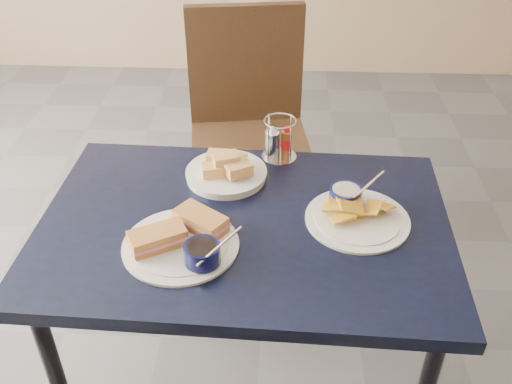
{
  "coord_description": "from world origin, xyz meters",
  "views": [
    {
      "loc": [
        0.05,
        -1.42,
        1.71
      ],
      "look_at": [
        -0.01,
        -0.18,
        0.82
      ],
      "focal_mm": 40.0,
      "sensor_mm": 36.0,
      "label": 1
    }
  ],
  "objects_px": {
    "dining_table": "(245,242)",
    "chair_far": "(251,116)",
    "plantain_plate": "(353,210)",
    "sandwich_plate": "(184,239)",
    "condiment_caddy": "(278,142)",
    "bread_basket": "(226,170)"
  },
  "relations": [
    {
      "from": "dining_table",
      "to": "sandwich_plate",
      "type": "relative_size",
      "value": 3.6
    },
    {
      "from": "chair_far",
      "to": "condiment_caddy",
      "type": "height_order",
      "value": "chair_far"
    },
    {
      "from": "bread_basket",
      "to": "sandwich_plate",
      "type": "bearing_deg",
      "value": -103.98
    },
    {
      "from": "dining_table",
      "to": "chair_far",
      "type": "bearing_deg",
      "value": 92.03
    },
    {
      "from": "condiment_caddy",
      "to": "sandwich_plate",
      "type": "bearing_deg",
      "value": -117.66
    },
    {
      "from": "chair_far",
      "to": "dining_table",
      "type": "bearing_deg",
      "value": -87.97
    },
    {
      "from": "bread_basket",
      "to": "chair_far",
      "type": "bearing_deg",
      "value": 87.23
    },
    {
      "from": "chair_far",
      "to": "bread_basket",
      "type": "distance_m",
      "value": 0.73
    },
    {
      "from": "sandwich_plate",
      "to": "condiment_caddy",
      "type": "bearing_deg",
      "value": 62.34
    },
    {
      "from": "chair_far",
      "to": "bread_basket",
      "type": "xyz_separation_m",
      "value": [
        -0.03,
        -0.71,
        0.19
      ]
    },
    {
      "from": "bread_basket",
      "to": "dining_table",
      "type": "bearing_deg",
      "value": -72.27
    },
    {
      "from": "dining_table",
      "to": "sandwich_plate",
      "type": "height_order",
      "value": "sandwich_plate"
    },
    {
      "from": "dining_table",
      "to": "sandwich_plate",
      "type": "bearing_deg",
      "value": -143.08
    },
    {
      "from": "chair_far",
      "to": "sandwich_plate",
      "type": "relative_size",
      "value": 3.22
    },
    {
      "from": "chair_far",
      "to": "plantain_plate",
      "type": "height_order",
      "value": "chair_far"
    },
    {
      "from": "chair_far",
      "to": "condiment_caddy",
      "type": "relative_size",
      "value": 7.45
    },
    {
      "from": "dining_table",
      "to": "chair_far",
      "type": "height_order",
      "value": "chair_far"
    },
    {
      "from": "dining_table",
      "to": "bread_basket",
      "type": "relative_size",
      "value": 4.75
    },
    {
      "from": "plantain_plate",
      "to": "sandwich_plate",
      "type": "bearing_deg",
      "value": -161.4
    },
    {
      "from": "bread_basket",
      "to": "condiment_caddy",
      "type": "distance_m",
      "value": 0.2
    },
    {
      "from": "dining_table",
      "to": "condiment_caddy",
      "type": "distance_m",
      "value": 0.36
    },
    {
      "from": "sandwich_plate",
      "to": "condiment_caddy",
      "type": "height_order",
      "value": "condiment_caddy"
    }
  ]
}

